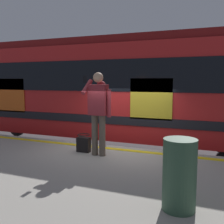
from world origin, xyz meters
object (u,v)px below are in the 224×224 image
(passenger, at_px, (99,107))
(train_carriage, at_px, (93,88))
(handbag, at_px, (84,144))
(trash_bin, at_px, (179,175))

(passenger, bearing_deg, train_carriage, -61.97)
(passenger, height_order, handbag, passenger)
(train_carriage, relative_size, trash_bin, 14.93)
(train_carriage, height_order, trash_bin, train_carriage)
(train_carriage, xyz_separation_m, passenger, (-1.69, 3.18, -0.32))
(handbag, bearing_deg, train_carriage, -67.78)
(handbag, bearing_deg, trash_bin, 140.89)
(train_carriage, relative_size, passenger, 7.57)
(train_carriage, height_order, handbag, train_carriage)
(passenger, distance_m, trash_bin, 2.79)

